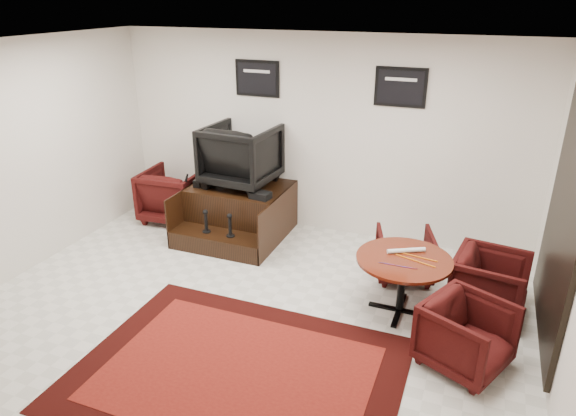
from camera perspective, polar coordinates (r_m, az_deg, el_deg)
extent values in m
plane|color=silver|center=(5.73, -5.09, -11.92)|extent=(6.00, 6.00, 0.00)
cube|color=silver|center=(7.27, 3.30, 7.97)|extent=(6.00, 0.02, 2.80)
cube|color=silver|center=(3.32, -25.96, -13.85)|extent=(6.00, 0.02, 2.80)
cube|color=silver|center=(6.91, -28.53, 4.41)|extent=(0.02, 5.00, 2.80)
cube|color=white|center=(4.74, -6.31, 17.15)|extent=(6.00, 5.00, 0.02)
cube|color=black|center=(5.32, 28.31, -1.65)|extent=(0.05, 1.90, 2.30)
cube|color=black|center=(5.32, 28.20, -1.63)|extent=(0.02, 1.72, 2.12)
cube|color=black|center=(5.32, 28.26, -1.64)|extent=(0.03, 0.05, 2.12)
cube|color=black|center=(7.42, -3.43, 14.19)|extent=(0.66, 0.03, 0.50)
cube|color=black|center=(7.41, -3.49, 14.17)|extent=(0.58, 0.01, 0.42)
cube|color=silver|center=(7.39, -3.52, 14.93)|extent=(0.40, 0.00, 0.04)
cube|color=black|center=(6.84, 12.40, 12.98)|extent=(0.66, 0.03, 0.50)
cube|color=black|center=(6.82, 12.37, 12.96)|extent=(0.58, 0.01, 0.42)
cube|color=silver|center=(6.80, 12.44, 13.78)|extent=(0.40, 0.00, 0.04)
cube|color=black|center=(5.01, -5.67, -17.77)|extent=(2.96, 2.22, 0.01)
cube|color=#5D120D|center=(5.01, -5.68, -17.71)|extent=(2.43, 1.69, 0.01)
cube|color=black|center=(7.51, -5.19, -0.04)|extent=(1.37, 1.01, 0.71)
cube|color=black|center=(7.04, -7.68, -3.82)|extent=(1.37, 0.40, 0.25)
cube|color=black|center=(7.66, -10.41, 0.14)|extent=(0.02, 1.42, 0.71)
cube|color=black|center=(7.08, -1.00, -1.40)|extent=(0.02, 1.42, 0.71)
cylinder|color=black|center=(7.06, -9.03, -2.58)|extent=(0.11, 0.11, 0.02)
cylinder|color=black|center=(7.01, -9.10, -1.62)|extent=(0.04, 0.04, 0.24)
sphere|color=black|center=(6.95, -9.18, -0.46)|extent=(0.07, 0.07, 0.07)
cylinder|color=black|center=(6.90, -6.41, -3.07)|extent=(0.11, 0.11, 0.02)
cylinder|color=black|center=(6.84, -6.45, -2.09)|extent=(0.04, 0.04, 0.24)
sphere|color=black|center=(6.78, -6.51, -0.90)|extent=(0.07, 0.07, 0.07)
imported|color=black|center=(7.27, -5.25, 6.18)|extent=(0.99, 0.93, 0.96)
cube|color=black|center=(7.46, -9.67, 2.92)|extent=(0.12, 0.29, 0.10)
cube|color=black|center=(7.41, -8.85, 2.83)|extent=(0.12, 0.29, 0.10)
cube|color=black|center=(6.88, -3.08, 1.43)|extent=(0.29, 0.21, 0.09)
imported|color=black|center=(8.04, -12.62, 1.72)|extent=(0.91, 0.86, 0.88)
cylinder|color=#46180A|center=(5.60, 12.78, -5.58)|extent=(1.02, 1.02, 0.03)
cylinder|color=black|center=(5.75, 12.51, -8.33)|extent=(0.08, 0.08, 0.60)
cube|color=black|center=(5.92, 12.24, -11.00)|extent=(0.68, 0.06, 0.03)
cube|color=black|center=(5.92, 12.24, -11.00)|extent=(0.06, 0.68, 0.03)
imported|color=black|center=(6.43, 12.82, -4.83)|extent=(0.80, 0.78, 0.67)
imported|color=black|center=(6.01, 21.55, -7.55)|extent=(0.79, 0.83, 0.76)
imported|color=black|center=(5.13, 19.26, -12.93)|extent=(0.91, 0.93, 0.73)
cylinder|color=silver|center=(5.70, 13.01, -4.62)|extent=(0.39, 0.24, 0.05)
cylinder|color=orange|center=(5.55, 13.96, -5.70)|extent=(0.43, 0.14, 0.01)
cylinder|color=orange|center=(5.64, 14.11, -5.24)|extent=(0.45, 0.08, 0.01)
cylinder|color=#4C1933|center=(5.44, 10.56, -6.04)|extent=(0.10, 0.02, 0.01)
cylinder|color=#4C1933|center=(5.43, 11.19, -6.14)|extent=(0.10, 0.02, 0.01)
cylinder|color=#4C1933|center=(5.42, 11.81, -6.23)|extent=(0.10, 0.02, 0.01)
cylinder|color=#4C1933|center=(5.42, 12.44, -6.33)|extent=(0.10, 0.02, 0.01)
cylinder|color=#4C1933|center=(5.41, 13.06, -6.43)|extent=(0.10, 0.02, 0.01)
cylinder|color=#4C1933|center=(5.40, 13.69, -6.53)|extent=(0.10, 0.02, 0.01)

